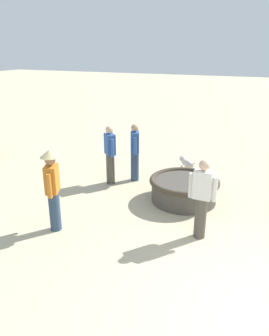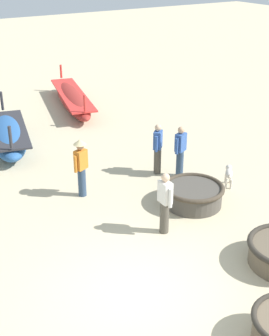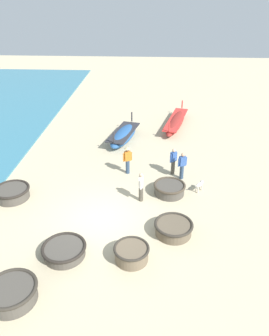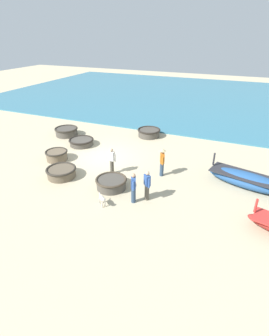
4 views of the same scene
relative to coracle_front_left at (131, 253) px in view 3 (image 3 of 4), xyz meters
name	(u,v)px [view 3 (image 3 of 4)]	position (x,y,z in m)	size (l,w,h in m)	color
ground_plane	(101,218)	(-1.55, 2.51, -0.33)	(80.00, 80.00, 0.00)	#C6B793
coracle_front_left	(131,253)	(0.00, 0.00, 0.00)	(1.40, 1.40, 0.62)	brown
coracle_front_right	(64,250)	(-2.66, 0.08, -0.07)	(1.77, 1.77, 0.48)	#4C473F
coracle_tilted	(12,293)	(-3.90, -2.11, 0.01)	(1.78, 1.78, 0.62)	#4C473F
coracle_beside_post	(174,228)	(1.70, 1.64, -0.03)	(1.68, 1.68, 0.56)	brown
coracle_far_right	(12,193)	(-6.24, 3.92, -0.01)	(1.77, 1.77, 0.59)	#4C473F
coracle_far_left	(169,189)	(1.64, 4.76, -0.03)	(1.64, 1.64, 0.56)	#4C473F
long_boat_ochre_hull	(124,135)	(-1.27, 11.25, 0.07)	(2.16, 4.33, 1.42)	#285693
long_boat_blue_hull	(176,122)	(2.47, 14.11, 0.03)	(2.28, 5.67, 1.26)	maroon
fisherman_with_hat	(173,161)	(1.91, 6.84, 0.50)	(0.41, 0.40, 1.57)	#4C473D
fisherman_crouching	(141,186)	(0.21, 4.06, 0.50)	(0.23, 0.53, 1.57)	#4C473D
fisherman_standing_right	(128,158)	(-0.65, 6.76, 0.63)	(0.50, 0.36, 1.67)	#2D425B
fisherman_standing_left	(182,165)	(2.37, 6.33, 0.50)	(0.49, 0.34, 1.57)	#2D425B
dog	(200,185)	(3.21, 5.11, 0.04)	(0.49, 0.56, 0.55)	beige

